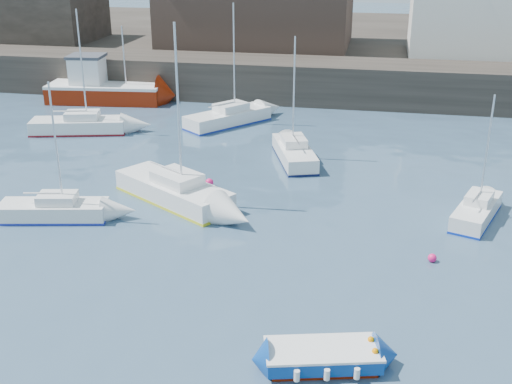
% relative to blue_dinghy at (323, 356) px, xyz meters
% --- Properties ---
extents(quay_wall, '(90.00, 5.00, 3.00)m').
position_rel_blue_dinghy_xyz_m(quay_wall, '(-3.92, 32.62, 1.13)').
color(quay_wall, '#28231E').
rests_on(quay_wall, ground).
extents(land_strip, '(90.00, 32.00, 2.80)m').
position_rel_blue_dinghy_xyz_m(land_strip, '(-3.92, 50.62, 1.03)').
color(land_strip, '#28231E').
rests_on(land_strip, ground).
extents(warehouse, '(16.40, 10.40, 7.60)m').
position_rel_blue_dinghy_xyz_m(warehouse, '(-9.92, 40.62, 6.25)').
color(warehouse, '#3D2D26').
rests_on(warehouse, land_strip).
extents(bldg_west, '(14.00, 8.00, 5.00)m').
position_rel_blue_dinghy_xyz_m(bldg_west, '(-31.92, 39.62, 4.93)').
color(bldg_west, '#353028').
rests_on(bldg_west, land_strip).
extents(blue_dinghy, '(3.70, 2.28, 0.66)m').
position_rel_blue_dinghy_xyz_m(blue_dinghy, '(0.00, 0.00, 0.00)').
color(blue_dinghy, maroon).
rests_on(blue_dinghy, ground).
extents(fishing_boat, '(8.88, 4.13, 5.69)m').
position_rel_blue_dinghy_xyz_m(fishing_boat, '(-19.73, 29.09, 0.73)').
color(fishing_boat, maroon).
rests_on(fishing_boat, ground).
extents(sailboat_a, '(5.05, 2.48, 6.29)m').
position_rel_blue_dinghy_xyz_m(sailboat_a, '(-12.98, 8.31, 0.08)').
color(sailboat_a, white).
rests_on(sailboat_a, ground).
extents(sailboat_b, '(6.70, 5.36, 8.51)m').
position_rel_blue_dinghy_xyz_m(sailboat_b, '(-8.30, 11.36, 0.19)').
color(sailboat_b, white).
rests_on(sailboat_b, ground).
extents(sailboat_c, '(2.76, 4.51, 5.66)m').
position_rel_blue_dinghy_xyz_m(sailboat_c, '(5.77, 11.96, 0.07)').
color(sailboat_c, white).
rests_on(sailboat_c, ground).
extents(sailboat_e, '(6.33, 3.36, 7.77)m').
position_rel_blue_dinghy_xyz_m(sailboat_e, '(-17.85, 21.07, 0.14)').
color(sailboat_e, white).
rests_on(sailboat_e, ground).
extents(sailboat_f, '(3.34, 5.56, 6.89)m').
position_rel_blue_dinghy_xyz_m(sailboat_f, '(-3.43, 18.34, 0.12)').
color(sailboat_f, white).
rests_on(sailboat_f, ground).
extents(sailboat_h, '(5.36, 6.04, 7.91)m').
position_rel_blue_dinghy_xyz_m(sailboat_h, '(-8.82, 24.75, 0.15)').
color(sailboat_h, white).
rests_on(sailboat_h, ground).
extents(buoy_mid, '(0.35, 0.35, 0.35)m').
position_rel_blue_dinghy_xyz_m(buoy_mid, '(3.60, 7.43, -0.37)').
color(buoy_mid, '#FF186D').
rests_on(buoy_mid, ground).
extents(buoy_far, '(0.43, 0.43, 0.43)m').
position_rel_blue_dinghy_xyz_m(buoy_far, '(-7.14, 13.55, -0.37)').
color(buoy_far, '#FF186D').
rests_on(buoy_far, ground).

